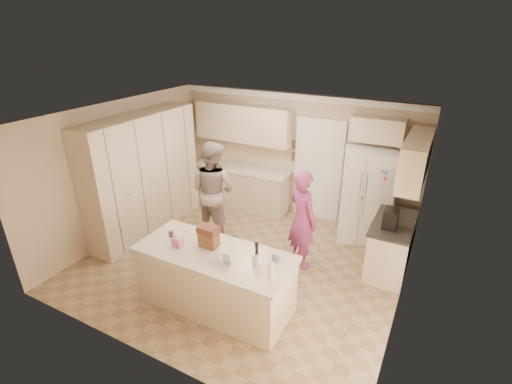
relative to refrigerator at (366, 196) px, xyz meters
The scene contains 41 objects.
floor 2.63m from the refrigerator, 131.72° to the right, with size 5.20×4.60×0.02m, color #957E60.
ceiling 3.01m from the refrigerator, 131.72° to the right, with size 5.20×4.60×0.02m, color white.
wall_back 1.76m from the refrigerator, 164.23° to the left, with size 5.20×0.02×2.60m, color #CAB294.
wall_front 4.49m from the refrigerator, 111.60° to the right, with size 5.20×0.02×2.60m, color #CAB294.
wall_left 4.66m from the refrigerator, 156.56° to the right, with size 0.02×4.60×2.60m, color #CAB294.
wall_right 2.12m from the refrigerator, 62.40° to the right, with size 0.02×4.60×2.60m, color #CAB294.
crown_back 2.35m from the refrigerator, 165.86° to the left, with size 5.20×0.08×0.12m, color white.
pantry_bank 4.28m from the refrigerator, 157.36° to the right, with size 0.60×2.60×2.35m, color beige.
back_base_cab 2.84m from the refrigerator, behind, with size 2.20×0.60×0.88m, color beige.
back_countertop 2.80m from the refrigerator, behind, with size 2.24×0.63×0.04m, color beige.
back_upper_cab 2.98m from the refrigerator, behind, with size 2.20×0.35×0.80m, color beige.
doorway_opening 1.19m from the refrigerator, 158.36° to the left, with size 0.90×0.06×2.10m, color black.
doorway_casing 1.18m from the refrigerator, 159.96° to the left, with size 1.02×0.03×2.22m, color white.
wall_frame_upper 1.80m from the refrigerator, 165.36° to the left, with size 0.15×0.02×0.20m, color brown.
wall_frame_lower 1.72m from the refrigerator, 165.36° to the left, with size 0.15×0.02×0.20m, color brown.
refrigerator is the anchor object (origin of this frame).
fridge_seam 0.35m from the refrigerator, 90.00° to the right, with size 0.01×0.02×1.78m, color gray.
fridge_dispenser 0.49m from the refrigerator, 121.08° to the right, with size 0.22×0.03×0.35m, color black.
fridge_handle_l 0.40m from the refrigerator, 97.70° to the right, with size 0.02×0.02×0.85m, color silver.
fridge_handle_r 0.40m from the refrigerator, 82.30° to the right, with size 0.02×0.02×0.85m, color silver.
over_fridge_cab 1.23m from the refrigerator, 89.06° to the left, with size 0.95×0.35×0.45m, color beige.
right_base_cab 1.16m from the refrigerator, 52.25° to the right, with size 0.60×1.20×0.88m, color beige.
right_countertop 1.06m from the refrigerator, 52.68° to the right, with size 0.63×1.24×0.04m, color #2D2B28.
right_upper_cab 1.46m from the refrigerator, 39.62° to the right, with size 0.35×1.50×0.70m, color beige.
coffee_maker 1.22m from the refrigerator, 59.96° to the right, with size 0.22×0.28×0.30m, color black.
island_base 3.31m from the refrigerator, 116.14° to the right, with size 2.20×0.90×0.88m, color beige.
island_top 3.28m from the refrigerator, 116.14° to the right, with size 2.28×0.96×0.05m, color beige.
utensil_crock 3.00m from the refrigerator, 105.36° to the right, with size 0.13×0.13×0.15m, color white.
tissue_box 3.64m from the refrigerator, 123.23° to the right, with size 0.13×0.13×0.14m, color #D065A2.
tissue_plume 3.65m from the refrigerator, 123.23° to the right, with size 0.08×0.08×0.08m, color white.
dollhouse_body 3.26m from the refrigerator, 119.28° to the right, with size 0.26×0.18×0.22m, color brown.
dollhouse_roof 3.28m from the refrigerator, 119.28° to the right, with size 0.28×0.20×0.10m, color #592D1E.
jam_jar 3.66m from the refrigerator, 127.79° to the right, with size 0.07×0.07×0.09m, color #59263F.
greeting_card_a 3.40m from the refrigerator, 112.38° to the right, with size 0.12×0.01×0.16m, color white.
greeting_card_b 3.30m from the refrigerator, 110.31° to the right, with size 0.12×0.01×0.16m, color silver.
water_bottle 3.14m from the refrigerator, 99.09° to the right, with size 0.07×0.07×0.24m, color silver.
shaker_salt 2.80m from the refrigerator, 102.92° to the right, with size 0.05×0.05×0.09m, color #496AAB.
shaker_pepper 2.78m from the refrigerator, 101.52° to the right, with size 0.05×0.05×0.09m, color #496AAB.
teen_boy 2.88m from the refrigerator, 154.11° to the right, with size 0.94×0.73×1.93m, color gray.
teen_girl 1.55m from the refrigerator, 118.66° to the right, with size 0.63×0.42×1.74m, color #A9378B.
fridge_magnets 0.36m from the refrigerator, 90.00° to the right, with size 0.76×0.02×1.44m, color tan, non-canonical shape.
Camera 1 is at (2.76, -4.70, 3.84)m, focal length 26.00 mm.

